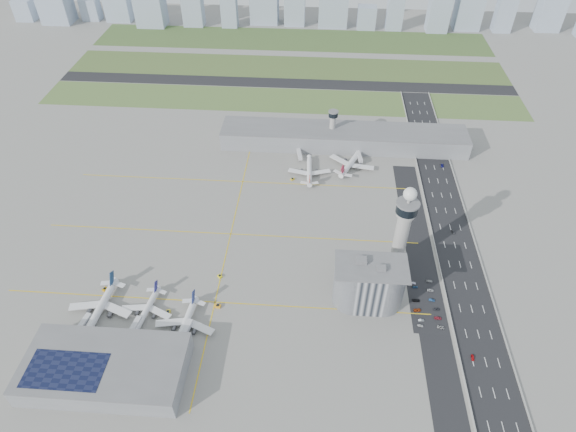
# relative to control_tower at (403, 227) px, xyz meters

# --- Properties ---
(ground) EXTENTS (1000.00, 1000.00, 0.00)m
(ground) POSITION_rel_control_tower_xyz_m (-72.00, -8.00, -35.04)
(ground) COLOR gray
(grass_strip_0) EXTENTS (480.00, 50.00, 0.08)m
(grass_strip_0) POSITION_rel_control_tower_xyz_m (-92.00, 217.00, -35.00)
(grass_strip_0) COLOR #576E34
(grass_strip_0) RESTS_ON ground
(grass_strip_1) EXTENTS (480.00, 60.00, 0.08)m
(grass_strip_1) POSITION_rel_control_tower_xyz_m (-92.00, 292.00, -35.00)
(grass_strip_1) COLOR #415C2B
(grass_strip_1) RESTS_ON ground
(grass_strip_2) EXTENTS (480.00, 70.00, 0.08)m
(grass_strip_2) POSITION_rel_control_tower_xyz_m (-92.00, 372.00, -35.00)
(grass_strip_2) COLOR #3C5729
(grass_strip_2) RESTS_ON ground
(runway) EXTENTS (480.00, 22.00, 0.10)m
(runway) POSITION_rel_control_tower_xyz_m (-92.00, 254.00, -34.98)
(runway) COLOR black
(runway) RESTS_ON ground
(highway) EXTENTS (28.00, 500.00, 0.10)m
(highway) POSITION_rel_control_tower_xyz_m (43.00, -8.00, -34.99)
(highway) COLOR black
(highway) RESTS_ON ground
(barrier_left) EXTENTS (0.60, 500.00, 1.20)m
(barrier_left) POSITION_rel_control_tower_xyz_m (29.00, -8.00, -34.44)
(barrier_left) COLOR #9E9E99
(barrier_left) RESTS_ON ground
(barrier_right) EXTENTS (0.60, 500.00, 1.20)m
(barrier_right) POSITION_rel_control_tower_xyz_m (57.00, -8.00, -34.44)
(barrier_right) COLOR #9E9E99
(barrier_right) RESTS_ON ground
(landside_road) EXTENTS (18.00, 260.00, 0.08)m
(landside_road) POSITION_rel_control_tower_xyz_m (18.00, -18.00, -35.00)
(landside_road) COLOR black
(landside_road) RESTS_ON ground
(parking_lot) EXTENTS (20.00, 44.00, 0.10)m
(parking_lot) POSITION_rel_control_tower_xyz_m (16.00, -30.00, -34.99)
(parking_lot) COLOR black
(parking_lot) RESTS_ON ground
(taxiway_line_h_0) EXTENTS (260.00, 0.60, 0.01)m
(taxiway_line_h_0) POSITION_rel_control_tower_xyz_m (-112.00, -38.00, -35.04)
(taxiway_line_h_0) COLOR yellow
(taxiway_line_h_0) RESTS_ON ground
(taxiway_line_h_1) EXTENTS (260.00, 0.60, 0.01)m
(taxiway_line_h_1) POSITION_rel_control_tower_xyz_m (-112.00, 22.00, -35.04)
(taxiway_line_h_1) COLOR yellow
(taxiway_line_h_1) RESTS_ON ground
(taxiway_line_h_2) EXTENTS (260.00, 0.60, 0.01)m
(taxiway_line_h_2) POSITION_rel_control_tower_xyz_m (-112.00, 82.00, -35.04)
(taxiway_line_h_2) COLOR yellow
(taxiway_line_h_2) RESTS_ON ground
(taxiway_line_v) EXTENTS (0.60, 260.00, 0.01)m
(taxiway_line_v) POSITION_rel_control_tower_xyz_m (-112.00, 22.00, -35.04)
(taxiway_line_v) COLOR yellow
(taxiway_line_v) RESTS_ON ground
(control_tower) EXTENTS (14.00, 14.00, 64.50)m
(control_tower) POSITION_rel_control_tower_xyz_m (0.00, 0.00, 0.00)
(control_tower) COLOR #ADAAA5
(control_tower) RESTS_ON ground
(secondary_tower) EXTENTS (8.60, 8.60, 31.90)m
(secondary_tower) POSITION_rel_control_tower_xyz_m (-42.00, 142.00, -16.24)
(secondary_tower) COLOR #ADAAA5
(secondary_tower) RESTS_ON ground
(admin_building) EXTENTS (42.00, 24.00, 33.50)m
(admin_building) POSITION_rel_control_tower_xyz_m (-20.01, -30.00, -19.74)
(admin_building) COLOR #B2B2B7
(admin_building) RESTS_ON ground
(terminal_pier) EXTENTS (210.00, 32.00, 15.80)m
(terminal_pier) POSITION_rel_control_tower_xyz_m (-32.00, 140.00, -27.14)
(terminal_pier) COLOR gray
(terminal_pier) RESTS_ON ground
(near_terminal) EXTENTS (84.00, 42.00, 13.00)m
(near_terminal) POSITION_rel_control_tower_xyz_m (-160.07, -90.02, -28.62)
(near_terminal) COLOR gray
(near_terminal) RESTS_ON ground
(airplane_near_a) EXTENTS (42.70, 49.01, 12.87)m
(airplane_near_a) POSITION_rel_control_tower_xyz_m (-178.35, -50.93, -28.60)
(airplane_near_a) COLOR white
(airplane_near_a) RESTS_ON ground
(airplane_near_b) EXTENTS (36.67, 41.39, 10.42)m
(airplane_near_b) POSITION_rel_control_tower_xyz_m (-150.86, -50.01, -29.83)
(airplane_near_b) COLOR white
(airplane_near_b) RESTS_ON ground
(airplane_near_c) EXTENTS (39.76, 45.34, 11.71)m
(airplane_near_c) POSITION_rel_control_tower_xyz_m (-125.62, -59.08, -29.19)
(airplane_near_c) COLOR white
(airplane_near_c) RESTS_ON ground
(airplane_far_a) EXTENTS (36.27, 42.16, 11.44)m
(airplane_far_a) POSITION_rel_control_tower_xyz_m (-59.68, 96.85, -29.32)
(airplane_far_a) COLOR white
(airplane_far_a) RESTS_ON ground
(airplane_far_b) EXTENTS (54.41, 57.87, 12.85)m
(airplane_far_b) POSITION_rel_control_tower_xyz_m (-25.03, 110.65, -28.61)
(airplane_far_b) COLOR white
(airplane_far_b) RESTS_ON ground
(jet_bridge_near_0) EXTENTS (5.39, 14.31, 5.70)m
(jet_bridge_near_0) POSITION_rel_control_tower_xyz_m (-185.00, -69.00, -32.19)
(jet_bridge_near_0) COLOR silver
(jet_bridge_near_0) RESTS_ON ground
(jet_bridge_near_1) EXTENTS (5.39, 14.31, 5.70)m
(jet_bridge_near_1) POSITION_rel_control_tower_xyz_m (-155.00, -69.00, -32.19)
(jet_bridge_near_1) COLOR silver
(jet_bridge_near_1) RESTS_ON ground
(jet_bridge_near_2) EXTENTS (5.39, 14.31, 5.70)m
(jet_bridge_near_2) POSITION_rel_control_tower_xyz_m (-125.00, -69.00, -32.19)
(jet_bridge_near_2) COLOR silver
(jet_bridge_near_2) RESTS_ON ground
(jet_bridge_far_0) EXTENTS (5.39, 14.31, 5.70)m
(jet_bridge_far_0) POSITION_rel_control_tower_xyz_m (-70.00, 124.00, -32.19)
(jet_bridge_far_0) COLOR silver
(jet_bridge_far_0) RESTS_ON ground
(jet_bridge_far_1) EXTENTS (5.39, 14.31, 5.70)m
(jet_bridge_far_1) POSITION_rel_control_tower_xyz_m (-20.00, 124.00, -32.19)
(jet_bridge_far_1) COLOR silver
(jet_bridge_far_1) RESTS_ON ground
(tug_0) EXTENTS (3.13, 3.57, 1.73)m
(tug_0) POSITION_rel_control_tower_xyz_m (-182.18, -33.42, -34.18)
(tug_0) COLOR #DD9B06
(tug_0) RESTS_ON ground
(tug_1) EXTENTS (2.67, 3.61, 1.97)m
(tug_1) POSITION_rel_control_tower_xyz_m (-138.18, -48.11, -34.06)
(tug_1) COLOR gold
(tug_1) RESTS_ON ground
(tug_2) EXTENTS (3.74, 2.80, 2.02)m
(tug_2) POSITION_rel_control_tower_xyz_m (-109.58, -41.35, -34.03)
(tug_2) COLOR #F9A11D
(tug_2) RESTS_ON ground
(tug_3) EXTENTS (3.41, 3.38, 1.66)m
(tug_3) POSITION_rel_control_tower_xyz_m (-112.60, -17.81, -34.21)
(tug_3) COLOR yellow
(tug_3) RESTS_ON ground
(tug_4) EXTENTS (3.59, 3.41, 1.72)m
(tug_4) POSITION_rel_control_tower_xyz_m (-72.71, 87.17, -34.18)
(tug_4) COLOR gold
(tug_4) RESTS_ON ground
(tug_5) EXTENTS (3.85, 3.40, 1.86)m
(tug_5) POSITION_rel_control_tower_xyz_m (-30.92, 104.12, -34.11)
(tug_5) COLOR yellow
(tug_5) RESTS_ON ground
(car_lot_0) EXTENTS (3.56, 1.76, 1.17)m
(car_lot_0) POSITION_rel_control_tower_xyz_m (10.40, -46.77, -34.46)
(car_lot_0) COLOR silver
(car_lot_0) RESTS_ON ground
(car_lot_1) EXTENTS (3.59, 1.77, 1.13)m
(car_lot_1) POSITION_rel_control_tower_xyz_m (11.44, -42.93, -34.47)
(car_lot_1) COLOR #9EA7AB
(car_lot_1) RESTS_ON ground
(car_lot_2) EXTENTS (4.73, 2.71, 1.24)m
(car_lot_2) POSITION_rel_control_tower_xyz_m (10.05, -35.73, -34.42)
(car_lot_2) COLOR #A13911
(car_lot_2) RESTS_ON ground
(car_lot_3) EXTENTS (4.48, 1.85, 1.30)m
(car_lot_3) POSITION_rel_control_tower_xyz_m (10.28, -28.46, -34.39)
(car_lot_3) COLOR black
(car_lot_3) RESTS_ON ground
(car_lot_4) EXTENTS (3.62, 1.79, 1.19)m
(car_lot_4) POSITION_rel_control_tower_xyz_m (11.05, -17.80, -34.45)
(car_lot_4) COLOR navy
(car_lot_4) RESTS_ON ground
(car_lot_5) EXTENTS (3.58, 1.40, 1.16)m
(car_lot_5) POSITION_rel_control_tower_xyz_m (10.14, -14.78, -34.46)
(car_lot_5) COLOR silver
(car_lot_5) RESTS_ON ground
(car_lot_6) EXTENTS (4.45, 2.59, 1.17)m
(car_lot_6) POSITION_rel_control_tower_xyz_m (22.11, -47.09, -34.46)
(car_lot_6) COLOR #AAAAAA
(car_lot_6) RESTS_ON ground
(car_lot_7) EXTENTS (4.31, 1.78, 1.25)m
(car_lot_7) POSITION_rel_control_tower_xyz_m (21.49, -40.72, -34.42)
(car_lot_7) COLOR maroon
(car_lot_7) RESTS_ON ground
(car_lot_8) EXTENTS (3.68, 1.66, 1.23)m
(car_lot_8) POSITION_rel_control_tower_xyz_m (21.68, -34.17, -34.43)
(car_lot_8) COLOR #26272D
(car_lot_8) RESTS_ON ground
(car_lot_9) EXTENTS (3.71, 1.65, 1.18)m
(car_lot_9) POSITION_rel_control_tower_xyz_m (19.92, -27.48, -34.45)
(car_lot_9) COLOR navy
(car_lot_9) RESTS_ON ground
(car_lot_10) EXTENTS (4.08, 1.91, 1.13)m
(car_lot_10) POSITION_rel_control_tower_xyz_m (20.21, -19.71, -34.48)
(car_lot_10) COLOR silver
(car_lot_10) RESTS_ON ground
(car_lot_11) EXTENTS (4.13, 1.92, 1.17)m
(car_lot_11) POSITION_rel_control_tower_xyz_m (20.67, -12.30, -34.46)
(car_lot_11) COLOR #A0A0A0
(car_lot_11) RESTS_ON ground
(car_hw_0) EXTENTS (1.81, 3.90, 1.29)m
(car_hw_0) POSITION_rel_control_tower_xyz_m (36.25, -66.07, -34.39)
(car_hw_0) COLOR #B20D12
(car_hw_0) RESTS_ON ground
(car_hw_1) EXTENTS (1.57, 4.05, 1.31)m
(car_hw_1) POSITION_rel_control_tower_xyz_m (44.11, 34.46, -34.38)
(car_hw_1) COLOR black
(car_hw_1) RESTS_ON ground
(car_hw_2) EXTENTS (2.56, 4.67, 1.24)m
(car_hw_2) POSITION_rel_control_tower_xyz_m (49.62, 114.40, -34.42)
(car_hw_2) COLOR navy
(car_hw_2) RESTS_ON ground
(car_hw_4) EXTENTS (1.62, 3.50, 1.16)m
(car_hw_4) POSITION_rel_control_tower_xyz_m (36.96, 173.50, -34.46)
(car_hw_4) COLOR gray
(car_hw_4) RESTS_ON ground
(skyline_bldg_0) EXTENTS (24.05, 19.24, 26.50)m
(skyline_bldg_0) POSITION_rel_control_tower_xyz_m (-449.77, 413.70, -21.79)
(skyline_bldg_0) COLOR #9EADC1
(skyline_bldg_0) RESTS_ON ground
(skyline_bldg_2) EXTENTS (22.81, 18.25, 26.79)m
(skyline_bldg_2) POSITION_rel_control_tower_xyz_m (-363.25, 422.16, -21.65)
(skyline_bldg_2) COLOR #9EADC1
(skyline_bldg_2) RESTS_ON ground
(skyline_bldg_3) EXTENTS (32.30, 25.84, 36.93)m
(skyline_bldg_3) POSITION_rel_control_tower_xyz_m (-324.58, 423.35, -16.58)
(skyline_bldg_3) COLOR #9EADC1
(skyline_bldg_3) RESTS_ON ground
(skyline_bldg_4) EXTENTS (35.81, 28.65, 60.36)m
(skyline_bldg_4) POSITION_rel_control_tower_xyz_m (-276.47, 407.19, -4.86)
(skyline_bldg_4) COLOR #9EADC1
(skyline_bldg_4) RESTS_ON ground
(skyline_bldg_6) EXTENTS (20.04, 16.03, 45.20)m
(skyline_bldg_6) POSITION_rel_control_tower_xyz_m (-174.68, 409.90, -12.44)
(skyline_bldg_6) COLOR #9EADC1
(skyline_bldg_6) RESTS_ON ground
(skyline_bldg_9) EXTENTS (36.96, 29.57, 62.11)m
(skyline_bldg_9) POSITION_rel_control_tower_xyz_m (-41.73, 424.32, -3.99)
(skyline_bldg_9) COLOR #9EADC1
(skyline_bldg_9) RESTS_ON ground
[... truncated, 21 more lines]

